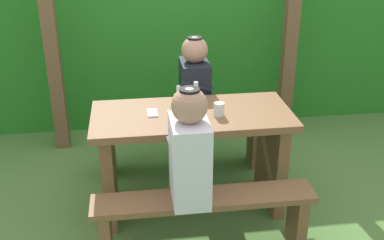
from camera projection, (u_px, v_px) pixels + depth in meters
The scene contains 13 objects.
ground_plane at pixel (192, 205), 3.58m from camera, with size 12.00×12.00×0.00m, color #4F7D39.
hedge_backdrop at pixel (167, 37), 5.05m from camera, with size 6.40×1.06×1.61m, color #257A21.
pergola_post_left at pixel (51, 39), 4.04m from camera, with size 0.12×0.12×2.09m, color brown.
pergola_post_right at pixel (291, 30), 4.31m from camera, with size 0.12×0.12×2.09m, color brown.
picnic_table at pixel (192, 145), 3.37m from camera, with size 1.40×0.64×0.77m.
bench_near at pixel (204, 213), 2.95m from camera, with size 1.40×0.24×0.45m.
bench_far at pixel (183, 136), 3.95m from camera, with size 1.40×0.24×0.45m.
person_white_shirt at pixel (189, 150), 2.75m from camera, with size 0.25×0.35×0.72m.
person_black_coat at pixel (195, 84), 3.77m from camera, with size 0.25×0.35×0.72m.
drinking_glass at pixel (219, 109), 3.20m from camera, with size 0.07×0.07×0.09m, color silver.
bottle_left at pixel (179, 107), 3.11m from camera, with size 0.06×0.06×0.25m.
bottle_right at pixel (196, 100), 3.24m from camera, with size 0.06×0.06×0.22m.
cell_phone at pixel (152, 113), 3.25m from camera, with size 0.07×0.14×0.01m, color silver.
Camera 1 is at (-0.41, -2.96, 2.08)m, focal length 43.78 mm.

